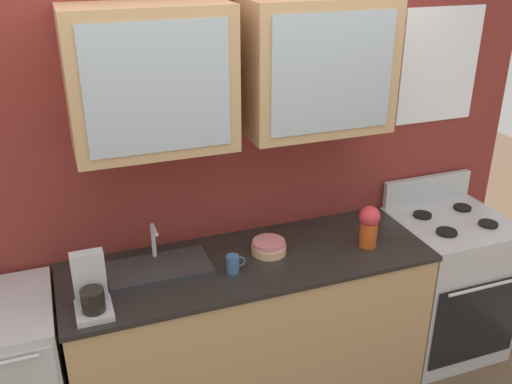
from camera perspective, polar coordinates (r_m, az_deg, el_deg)
back_wall_unit at (r=3.17m, az=-2.63°, el=5.83°), size 3.79×0.47×2.84m
counter at (r=3.42m, az=-0.63°, el=-13.50°), size 2.03×0.68×0.94m
stove_range at (r=4.00m, az=18.24°, el=-8.62°), size 0.68×0.69×1.12m
sink_faucet at (r=3.10m, az=-9.63°, el=-7.40°), size 0.54×0.28×0.23m
bowl_stack at (r=3.21m, az=1.28°, el=-5.47°), size 0.19×0.19×0.07m
vase at (r=3.29m, az=11.17°, el=-3.21°), size 0.12×0.12×0.25m
cup_near_sink at (r=3.03m, az=-2.27°, el=-7.14°), size 0.11×0.07×0.10m
coffee_maker at (r=2.82m, az=-16.07°, el=-9.39°), size 0.17×0.20×0.29m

